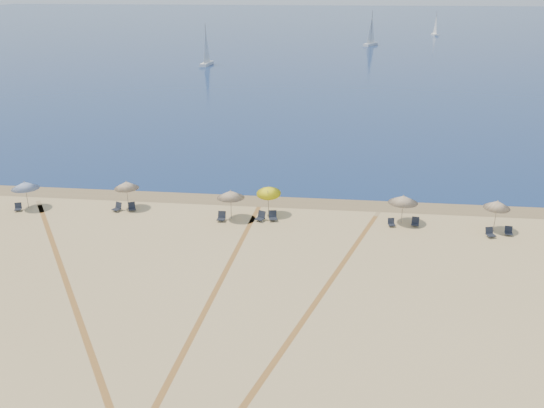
# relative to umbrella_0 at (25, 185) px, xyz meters

# --- Properties ---
(ground) EXTENTS (160.00, 160.00, 0.00)m
(ground) POSITION_rel_umbrella_0_xyz_m (19.88, -20.07, -1.98)
(ground) COLOR tan
(ground) RESTS_ON ground
(ocean) EXTENTS (500.00, 500.00, 0.00)m
(ocean) POSITION_rel_umbrella_0_xyz_m (19.88, 204.93, -1.97)
(ocean) COLOR #0C2151
(ocean) RESTS_ON ground
(wet_sand) EXTENTS (500.00, 500.00, 0.00)m
(wet_sand) POSITION_rel_umbrella_0_xyz_m (19.88, 3.93, -1.98)
(wet_sand) COLOR olive
(wet_sand) RESTS_ON ground
(umbrella_0) EXTENTS (2.15, 2.15, 2.32)m
(umbrella_0) POSITION_rel_umbrella_0_xyz_m (0.00, 0.00, 0.00)
(umbrella_0) COLOR gray
(umbrella_0) RESTS_ON ground
(umbrella_1) EXTENTS (1.97, 1.97, 2.35)m
(umbrella_1) POSITION_rel_umbrella_0_xyz_m (8.06, 0.92, 0.03)
(umbrella_1) COLOR gray
(umbrella_1) RESTS_ON ground
(umbrella_2) EXTENTS (2.12, 2.12, 2.38)m
(umbrella_2) POSITION_rel_umbrella_0_xyz_m (16.73, -0.28, 0.06)
(umbrella_2) COLOR gray
(umbrella_2) RESTS_ON ground
(umbrella_3) EXTENTS (1.91, 1.98, 2.56)m
(umbrella_3) POSITION_rel_umbrella_0_xyz_m (19.51, 0.80, 0.09)
(umbrella_3) COLOR gray
(umbrella_3) RESTS_ON ground
(umbrella_4) EXTENTS (2.23, 2.23, 2.26)m
(umbrella_4) POSITION_rel_umbrella_0_xyz_m (29.74, 0.47, -0.06)
(umbrella_4) COLOR gray
(umbrella_4) RESTS_ON ground
(umbrella_5) EXTENTS (1.90, 1.93, 2.44)m
(umbrella_5) POSITION_rel_umbrella_0_xyz_m (36.33, -0.29, 0.12)
(umbrella_5) COLOR gray
(umbrella_5) RESTS_ON ground
(chair_0) EXTENTS (0.69, 0.74, 0.62)m
(chair_0) POSITION_rel_umbrella_0_xyz_m (-0.55, -0.57, -1.70)
(chair_0) COLOR black
(chair_0) RESTS_ON ground
(chair_1) EXTENTS (0.77, 0.83, 0.68)m
(chair_1) POSITION_rel_umbrella_0_xyz_m (7.37, 0.30, -1.68)
(chair_1) COLOR black
(chair_1) RESTS_ON ground
(chair_2) EXTENTS (0.77, 0.82, 0.67)m
(chair_2) POSITION_rel_umbrella_0_xyz_m (8.51, 0.49, -1.69)
(chair_2) COLOR black
(chair_2) RESTS_ON ground
(chair_3) EXTENTS (0.61, 0.72, 0.72)m
(chair_3) POSITION_rel_umbrella_0_xyz_m (16.05, -0.71, -1.66)
(chair_3) COLOR black
(chair_3) RESTS_ON ground
(chair_4) EXTENTS (0.84, 0.89, 0.74)m
(chair_4) POSITION_rel_umbrella_0_xyz_m (19.04, -0.33, -1.65)
(chair_4) COLOR black
(chair_4) RESTS_ON ground
(chair_5) EXTENTS (0.75, 0.83, 0.74)m
(chair_5) POSITION_rel_umbrella_0_xyz_m (19.95, -0.15, -1.65)
(chair_5) COLOR black
(chair_5) RESTS_ON ground
(chair_6) EXTENTS (0.58, 0.65, 0.59)m
(chair_6) POSITION_rel_umbrella_0_xyz_m (28.93, -0.23, -1.72)
(chair_6) COLOR black
(chair_6) RESTS_ON ground
(chair_7) EXTENTS (0.64, 0.72, 0.66)m
(chair_7) POSITION_rel_umbrella_0_xyz_m (30.71, 0.02, -1.69)
(chair_7) COLOR black
(chair_7) RESTS_ON ground
(chair_8) EXTENTS (0.74, 0.80, 0.69)m
(chair_8) POSITION_rel_umbrella_0_xyz_m (35.82, -1.36, -1.68)
(chair_8) COLOR black
(chair_8) RESTS_ON ground
(chair_9) EXTENTS (0.57, 0.65, 0.63)m
(chair_9) POSITION_rel_umbrella_0_xyz_m (37.24, -0.86, -1.70)
(chair_9) COLOR black
(chair_9) RESTS_ON ground
(sailboat_0) EXTENTS (4.37, 6.32, 9.39)m
(sailboat_0) POSITION_rel_umbrella_0_xyz_m (33.06, 127.95, 0.86)
(sailboat_0) COLOR white
(sailboat_0) RESTS_ON ocean
(sailboat_1) EXTENTS (1.86, 5.34, 7.80)m
(sailboat_1) POSITION_rel_umbrella_0_xyz_m (55.83, 162.58, 0.38)
(sailboat_1) COLOR white
(sailboat_1) RESTS_ON ocean
(sailboat_2) EXTENTS (1.93, 5.92, 8.68)m
(sailboat_2) POSITION_rel_umbrella_0_xyz_m (-4.07, 83.23, 0.65)
(sailboat_2) COLOR white
(sailboat_2) RESTS_ON ocean
(tire_tracks) EXTENTS (53.33, 39.73, 0.00)m
(tire_tracks) POSITION_rel_umbrella_0_xyz_m (16.60, -10.29, -1.98)
(tire_tracks) COLOR tan
(tire_tracks) RESTS_ON ground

